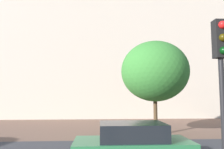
% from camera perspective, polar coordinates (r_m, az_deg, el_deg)
% --- Properties ---
extents(ground_plane, '(120.00, 120.00, 0.00)m').
position_cam_1_polar(ground_plane, '(11.05, 0.20, -18.77)').
color(ground_plane, brown).
extents(landmark_building, '(26.35, 13.27, 37.13)m').
position_cam_1_polar(landmark_building, '(30.46, -0.52, 8.41)').
color(landmark_building, beige).
rests_on(landmark_building, ground_plane).
extents(car_green, '(4.05, 1.99, 1.59)m').
position_cam_1_polar(car_green, '(7.97, 5.37, -18.47)').
color(car_green, '#287042').
rests_on(car_green, ground_plane).
extents(traffic_light_pole, '(0.28, 0.34, 4.31)m').
position_cam_1_polar(traffic_light_pole, '(5.58, 26.90, 0.01)').
color(traffic_light_pole, black).
rests_on(traffic_light_pole, ground_plane).
extents(tree_curb_far, '(4.37, 4.37, 6.06)m').
position_cam_1_polar(tree_curb_far, '(14.42, 11.15, 0.83)').
color(tree_curb_far, '#4C3823').
rests_on(tree_curb_far, ground_plane).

